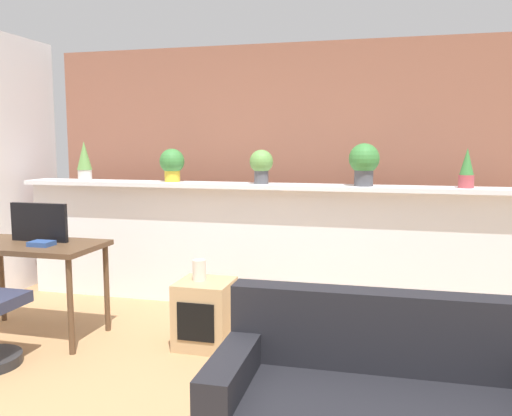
% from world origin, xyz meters
% --- Properties ---
extents(ground_plane, '(12.00, 12.00, 0.00)m').
position_xyz_m(ground_plane, '(0.00, 0.00, 0.00)').
color(ground_plane, tan).
extents(divider_wall, '(4.73, 0.16, 1.12)m').
position_xyz_m(divider_wall, '(0.00, 2.00, 0.56)').
color(divider_wall, white).
rests_on(divider_wall, ground).
extents(plant_shelf, '(4.73, 0.34, 0.04)m').
position_xyz_m(plant_shelf, '(0.00, 1.96, 1.14)').
color(plant_shelf, white).
rests_on(plant_shelf, divider_wall).
extents(brick_wall_behind, '(4.73, 0.10, 2.50)m').
position_xyz_m(brick_wall_behind, '(0.00, 2.60, 1.25)').
color(brick_wall_behind, '#935B47').
rests_on(brick_wall_behind, ground).
extents(potted_plant_0, '(0.14, 0.14, 0.38)m').
position_xyz_m(potted_plant_0, '(-1.76, 1.92, 1.35)').
color(potted_plant_0, silver).
rests_on(potted_plant_0, plant_shelf).
extents(potted_plant_1, '(0.24, 0.24, 0.31)m').
position_xyz_m(potted_plant_1, '(-0.88, 2.00, 1.33)').
color(potted_plant_1, gold).
rests_on(potted_plant_1, plant_shelf).
extents(potted_plant_2, '(0.21, 0.21, 0.31)m').
position_xyz_m(potted_plant_2, '(0.01, 1.97, 1.33)').
color(potted_plant_2, '#4C4C51').
rests_on(potted_plant_2, plant_shelf).
extents(potted_plant_3, '(0.26, 0.26, 0.37)m').
position_xyz_m(potted_plant_3, '(0.92, 1.94, 1.36)').
color(potted_plant_3, '#4C4C51').
rests_on(potted_plant_3, plant_shelf).
extents(potted_plant_4, '(0.12, 0.12, 0.33)m').
position_xyz_m(potted_plant_4, '(1.74, 1.95, 1.31)').
color(potted_plant_4, '#B7474C').
rests_on(potted_plant_4, plant_shelf).
extents(desk, '(1.10, 0.60, 0.75)m').
position_xyz_m(desk, '(-1.56, 0.81, 0.67)').
color(desk, brown).
rests_on(desk, ground).
extents(tv_monitor, '(0.49, 0.04, 0.31)m').
position_xyz_m(tv_monitor, '(-1.54, 0.89, 0.90)').
color(tv_monitor, black).
rests_on(tv_monitor, desk).
extents(side_cube_shelf, '(0.40, 0.41, 0.50)m').
position_xyz_m(side_cube_shelf, '(-0.18, 0.95, 0.25)').
color(side_cube_shelf, tan).
rests_on(side_cube_shelf, ground).
extents(vase_on_shelf, '(0.10, 0.10, 0.16)m').
position_xyz_m(vase_on_shelf, '(-0.23, 0.97, 0.58)').
color(vase_on_shelf, silver).
rests_on(vase_on_shelf, side_cube_shelf).
extents(book_on_desk, '(0.17, 0.13, 0.04)m').
position_xyz_m(book_on_desk, '(-1.41, 0.74, 0.77)').
color(book_on_desk, '#2D4C8C').
rests_on(book_on_desk, desk).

